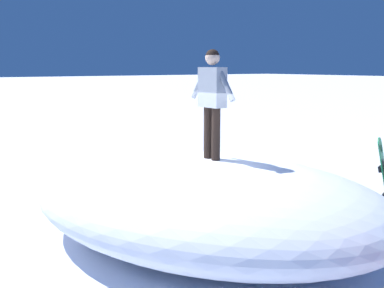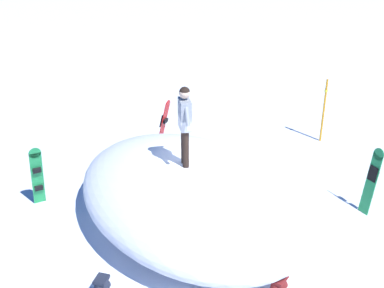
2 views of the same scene
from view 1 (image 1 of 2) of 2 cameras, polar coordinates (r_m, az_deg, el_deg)
ground at (r=7.27m, az=-1.42°, el=-13.32°), size 240.00×240.00×0.00m
snow_mound at (r=7.25m, az=1.60°, el=-7.43°), size 6.54×7.52×1.41m
snowboarder_standing at (r=6.91m, az=2.69°, el=6.64°), size 0.24×1.05×1.76m
snowboard_secondary_upright at (r=8.99m, az=24.10°, el=-4.10°), size 0.38×0.43×1.59m
backpack_near at (r=9.01m, az=-15.11°, el=-7.55°), size 0.54×0.56×0.41m
backpack_far at (r=10.11m, az=2.97°, el=-5.29°), size 0.39×0.53×0.39m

